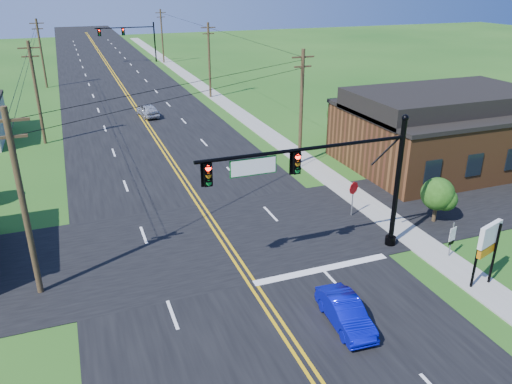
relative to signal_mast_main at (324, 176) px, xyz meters
name	(u,v)px	position (x,y,z in m)	size (l,w,h in m)	color
road_main	(129,100)	(-4.34, 42.00, -4.73)	(16.00, 220.00, 0.04)	black
road_cross	(219,239)	(-4.34, 4.00, -4.73)	(70.00, 10.00, 0.04)	black
sidewalk	(236,111)	(6.16, 32.00, -4.71)	(2.00, 160.00, 0.08)	gray
signal_mast_main	(324,176)	(0.00, 0.00, 0.00)	(11.30, 0.60, 7.48)	black
signal_mast_far	(129,36)	(0.10, 72.00, -0.20)	(10.98, 0.60, 7.48)	black
brick_building	(439,136)	(15.66, 10.00, -2.40)	(14.20, 11.20, 4.70)	brown
utility_pole_left_a	(23,202)	(-13.84, 2.00, -0.03)	(1.80, 0.28, 9.00)	#332517
utility_pole_left_b	(36,92)	(-13.84, 27.00, -0.03)	(1.80, 0.28, 9.00)	#332517
utility_pole_left_c	(41,52)	(-13.84, 54.00, -0.03)	(1.80, 0.28, 9.00)	#332517
utility_pole_right_a	(301,106)	(5.46, 14.00, -0.03)	(1.80, 0.28, 9.00)	#332517
utility_pole_right_b	(209,59)	(5.46, 40.00, -0.03)	(1.80, 0.28, 9.00)	#332517
utility_pole_right_c	(162,35)	(5.46, 70.00, -0.03)	(1.80, 0.28, 9.00)	#332517
tree_right_back	(344,114)	(11.66, 18.00, -2.15)	(3.00, 3.00, 4.10)	#332517
shrub_corner	(438,194)	(8.66, 1.50, -2.90)	(2.00, 2.00, 2.86)	#332517
blue_car	(345,313)	(-1.52, -5.29, -4.14)	(1.29, 3.70, 1.22)	#080DB4
distant_car	(148,111)	(-3.51, 33.14, -4.06)	(1.64, 4.07, 1.39)	#B2B2B7
route_sign	(452,237)	(6.60, -2.29, -3.54)	(0.51, 0.16, 2.07)	slate
stop_sign	(353,192)	(4.34, 3.98, -3.07)	(0.79, 0.34, 2.33)	slate
pylon_sign	(489,241)	(6.16, -5.00, -2.29)	(1.62, 0.74, 3.37)	black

